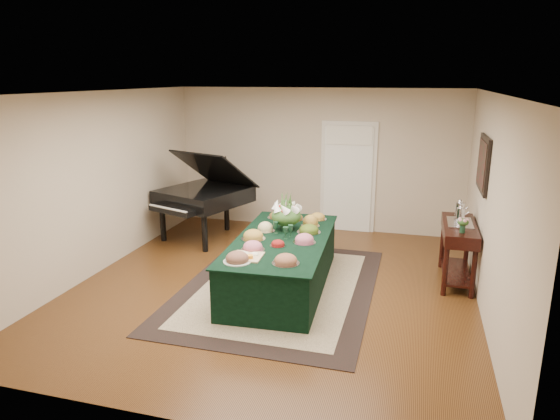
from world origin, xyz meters
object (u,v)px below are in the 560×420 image
(grand_piano, at_px, (204,195))
(mahogany_sideboard, at_px, (459,237))
(buffet_table, at_px, (282,262))
(floral_centerpiece, at_px, (286,212))

(grand_piano, height_order, mahogany_sideboard, grand_piano)
(grand_piano, bearing_deg, mahogany_sideboard, -11.63)
(buffet_table, xyz_separation_m, mahogany_sideboard, (2.39, 0.86, 0.31))
(buffet_table, bearing_deg, floral_centerpiece, 96.57)
(buffet_table, relative_size, floral_centerpiece, 6.00)
(floral_centerpiece, distance_m, grand_piano, 2.34)
(floral_centerpiece, xyz_separation_m, mahogany_sideboard, (2.43, 0.44, -0.31))
(buffet_table, height_order, floral_centerpiece, floral_centerpiece)
(floral_centerpiece, distance_m, mahogany_sideboard, 2.49)
(floral_centerpiece, relative_size, grand_piano, 0.24)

